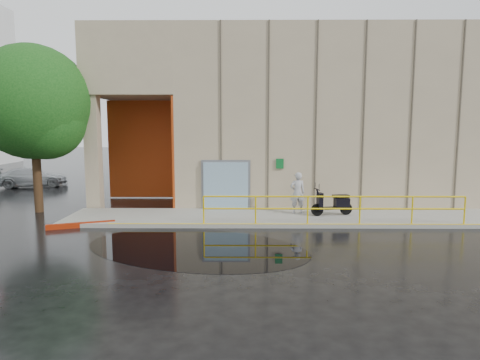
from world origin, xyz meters
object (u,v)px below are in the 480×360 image
at_px(person, 297,193).
at_px(red_curb, 81,225).
at_px(tree_near, 36,107).
at_px(car_c, 32,177).
at_px(scooter, 333,197).

height_order(person, red_curb, person).
height_order(red_curb, tree_near, tree_near).
height_order(red_curb, car_c, car_c).
bearing_deg(scooter, red_curb, 177.72).
bearing_deg(tree_near, person, -4.29).
distance_m(red_curb, tree_near, 5.87).
bearing_deg(red_curb, car_c, 123.67).
distance_m(person, scooter, 1.42).
xyz_separation_m(scooter, red_curb, (-9.50, -1.50, -0.82)).
bearing_deg(car_c, red_curb, -161.51).
distance_m(person, tree_near, 11.47).
distance_m(person, red_curb, 8.43).
relative_size(car_c, tree_near, 0.57).
distance_m(red_curb, car_c, 12.41).
height_order(scooter, red_curb, scooter).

